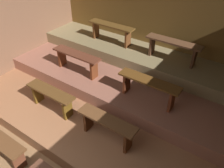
% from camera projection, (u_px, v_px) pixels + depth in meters
% --- Properties ---
extents(ground, '(5.85, 5.22, 0.08)m').
position_uv_depth(ground, '(94.00, 120.00, 4.67)').
color(ground, '#916944').
extents(wall_back, '(5.85, 0.06, 2.34)m').
position_uv_depth(wall_back, '(151.00, 28.00, 5.44)').
color(wall_back, brown).
rests_on(wall_back, ground).
extents(wall_left, '(0.06, 5.22, 2.34)m').
position_uv_depth(wall_left, '(2.00, 35.00, 5.13)').
color(wall_left, brown).
rests_on(wall_left, ground).
extents(platform_lower, '(5.05, 3.40, 0.27)m').
position_uv_depth(platform_lower, '(109.00, 100.00, 4.91)').
color(platform_lower, '#9D6643').
rests_on(platform_lower, ground).
extents(platform_middle, '(5.05, 2.15, 0.27)m').
position_uv_depth(platform_middle, '(125.00, 76.00, 5.16)').
color(platform_middle, '#985E4B').
rests_on(platform_middle, platform_lower).
extents(platform_upper, '(5.05, 1.02, 0.27)m').
position_uv_depth(platform_upper, '(138.00, 56.00, 5.38)').
color(platform_upper, olive).
rests_on(platform_upper, platform_middle).
extents(bench_lower_left, '(1.05, 0.26, 0.45)m').
position_uv_depth(bench_lower_left, '(51.00, 96.00, 4.30)').
color(bench_lower_left, brown).
rests_on(bench_lower_left, platform_lower).
extents(bench_lower_right, '(1.05, 0.26, 0.45)m').
position_uv_depth(bench_lower_right, '(107.00, 125.00, 3.70)').
color(bench_lower_right, brown).
rests_on(bench_lower_right, platform_lower).
extents(bench_middle_left, '(1.16, 0.26, 0.45)m').
position_uv_depth(bench_middle_left, '(77.00, 58.00, 4.89)').
color(bench_middle_left, brown).
rests_on(bench_middle_left, platform_middle).
extents(bench_middle_right, '(1.16, 0.26, 0.45)m').
position_uv_depth(bench_middle_right, '(149.00, 85.00, 4.11)').
color(bench_middle_right, brown).
rests_on(bench_middle_right, platform_middle).
extents(bench_upper_left, '(1.18, 0.26, 0.45)m').
position_uv_depth(bench_upper_left, '(111.00, 29.00, 5.49)').
color(bench_upper_left, brown).
rests_on(bench_upper_left, platform_upper).
extents(bench_upper_right, '(1.18, 0.26, 0.45)m').
position_uv_depth(bench_upper_right, '(173.00, 46.00, 4.77)').
color(bench_upper_right, brown).
rests_on(bench_upper_right, platform_upper).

